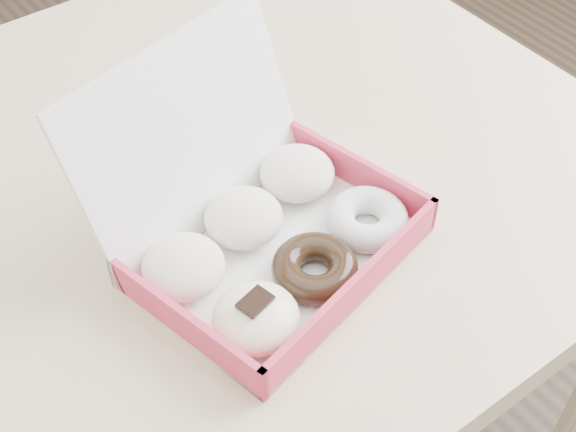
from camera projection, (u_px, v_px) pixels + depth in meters
table at (103, 269)px, 0.89m from camera, size 1.20×0.80×0.75m
donut_box at (264, 231)px, 0.78m from camera, size 0.31×0.30×0.19m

